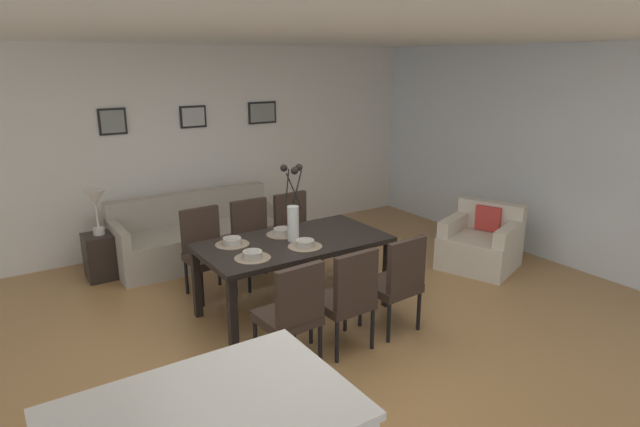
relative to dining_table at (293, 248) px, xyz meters
name	(u,v)px	position (x,y,z in m)	size (l,w,h in m)	color
ground_plane	(311,346)	(-0.23, -0.66, -0.66)	(9.00, 9.00, 0.00)	#A87A47
back_wall_panel	(176,148)	(-0.23, 2.59, 0.64)	(9.00, 0.10, 2.60)	white
side_window_wall	(543,153)	(3.42, -0.26, 0.64)	(0.10, 6.30, 2.60)	white
ceiling_panel	(282,30)	(-0.23, -0.26, 1.98)	(9.00, 7.20, 0.08)	white
dining_table	(293,248)	(0.00, 0.00, 0.00)	(1.80, 0.95, 0.74)	black
dining_chair_near_left	(292,311)	(-0.53, -0.88, -0.15)	(0.47, 0.47, 0.92)	#33261E
dining_chair_near_right	(206,248)	(-0.55, 0.87, -0.15)	(0.47, 0.47, 0.92)	#33261E
dining_chair_far_left	(347,295)	(0.00, -0.89, -0.15)	(0.45, 0.45, 0.92)	#33261E
dining_chair_far_right	(254,238)	(0.02, 0.90, -0.15)	(0.45, 0.45, 0.92)	#33261E
dining_chair_mid_left	(397,280)	(0.56, -0.86, -0.15)	(0.47, 0.47, 0.92)	#33261E
dining_chair_mid_right	(296,229)	(0.56, 0.91, -0.15)	(0.46, 0.46, 0.92)	#33261E
centerpiece_vase	(293,212)	(0.00, 0.00, 0.36)	(0.21, 0.23, 0.73)	silver
placemat_near_left	(253,258)	(-0.54, -0.21, 0.08)	(0.32, 0.32, 0.01)	#7F705B
bowl_near_left	(252,254)	(-0.54, -0.21, 0.12)	(0.17, 0.17, 0.07)	#B2ADA3
placemat_near_right	(232,244)	(-0.54, 0.21, 0.08)	(0.32, 0.32, 0.01)	#7F705B
bowl_near_right	(232,240)	(-0.54, 0.21, 0.12)	(0.17, 0.17, 0.07)	#B2ADA3
placemat_far_left	(305,246)	(0.00, -0.21, 0.08)	(0.32, 0.32, 0.01)	#7F705B
bowl_far_left	(305,243)	(0.00, -0.21, 0.12)	(0.17, 0.17, 0.07)	#B2ADA3
placemat_far_right	(282,234)	(0.00, 0.21, 0.08)	(0.32, 0.32, 0.01)	#7F705B
bowl_far_right	(282,231)	(0.00, 0.21, 0.12)	(0.17, 0.17, 0.07)	#B2ADA3
sofa	(199,237)	(-0.24, 1.90, -0.39)	(2.06, 0.84, 0.80)	#A89E8E
side_table	(102,256)	(-1.40, 1.93, -0.40)	(0.36, 0.36, 0.52)	black
table_lamp	(95,202)	(-1.40, 1.93, 0.23)	(0.22, 0.22, 0.51)	beige
armchair	(481,244)	(2.49, -0.20, -0.38)	(1.02, 1.02, 0.75)	beige
framed_picture_left	(113,122)	(-1.00, 2.52, 1.04)	(0.32, 0.03, 0.31)	black
framed_picture_center	(193,117)	(0.00, 2.52, 1.04)	(0.35, 0.03, 0.28)	black
framed_picture_right	(262,113)	(1.00, 2.52, 1.04)	(0.42, 0.03, 0.30)	black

